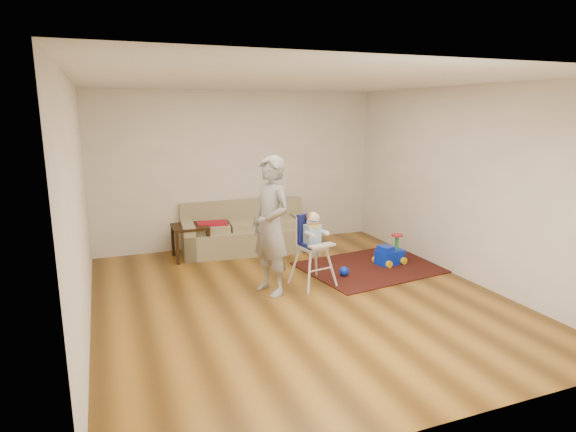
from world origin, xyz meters
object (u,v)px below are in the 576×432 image
object	(u,v)px
side_table	(190,242)
high_chair	(313,250)
toy_ball	(344,271)
adult	(271,226)
ride_on_toy	(390,249)
sofa	(245,227)

from	to	relation	value
side_table	high_chair	size ratio (longest dim) A/B	0.53
side_table	toy_ball	size ratio (longest dim) A/B	3.96
side_table	adult	bearing A→B (deg)	-68.94
side_table	adult	xyz separation A→B (m)	(0.73, -1.89, 0.63)
adult	ride_on_toy	bearing A→B (deg)	83.40
adult	high_chair	bearing A→B (deg)	76.54
ride_on_toy	sofa	bearing A→B (deg)	127.96
side_table	ride_on_toy	size ratio (longest dim) A/B	1.20
ride_on_toy	high_chair	xyz separation A→B (m)	(-1.49, -0.38, 0.25)
sofa	ride_on_toy	size ratio (longest dim) A/B	4.79
high_chair	adult	size ratio (longest dim) A/B	0.58
sofa	toy_ball	xyz separation A→B (m)	(0.95, -1.80, -0.33)
side_table	sofa	bearing A→B (deg)	5.33
adult	toy_ball	bearing A→B (deg)	80.64
ride_on_toy	high_chair	world-z (taller)	high_chair
side_table	ride_on_toy	distance (m)	3.19
ride_on_toy	toy_ball	size ratio (longest dim) A/B	3.31
side_table	high_chair	xyz separation A→B (m)	(1.35, -1.84, 0.23)
ride_on_toy	adult	xyz separation A→B (m)	(-2.11, -0.43, 0.66)
high_chair	ride_on_toy	bearing A→B (deg)	3.42
ride_on_toy	high_chair	bearing A→B (deg)	-178.36
side_table	adult	size ratio (longest dim) A/B	0.30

